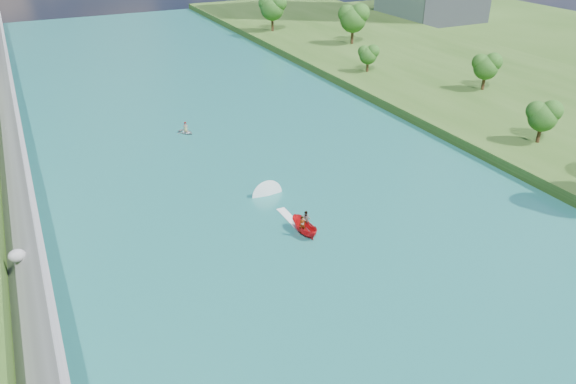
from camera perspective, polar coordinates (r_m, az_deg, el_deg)
ground at (r=49.18m, az=7.95°, el=-9.42°), size 260.00×260.00×0.00m
river_water at (r=64.00m, az=-1.86°, el=0.27°), size 55.00×240.00×0.10m
berm_east at (r=93.77m, az=27.08°, el=6.72°), size 44.00×240.00×1.50m
riprap_bank at (r=58.42m, az=-25.45°, el=-3.56°), size 3.87×236.00×4.05m
trees_east at (r=84.10m, az=20.64°, el=9.90°), size 18.65×140.31×10.93m
motorboat at (r=56.70m, az=0.84°, el=-2.78°), size 3.60×18.76×2.15m
raft at (r=80.82m, az=-10.34°, el=6.14°), size 2.73×3.04×1.70m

